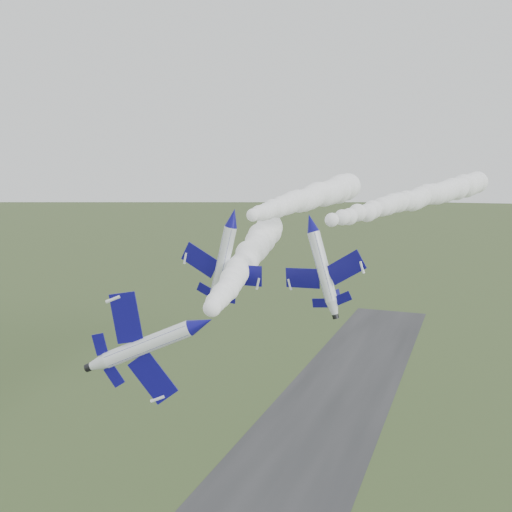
# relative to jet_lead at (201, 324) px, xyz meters

# --- Properties ---
(runway) EXTENTS (24.00, 260.00, 0.04)m
(runway) POSITION_rel_jet_lead_xyz_m (-4.85, 30.95, -35.91)
(runway) COLOR #29292C
(runway) RESTS_ON ground
(jet_lead) EXTENTS (5.30, 12.58, 9.72)m
(jet_lead) POSITION_rel_jet_lead_xyz_m (0.00, 0.00, 0.00)
(jet_lead) COLOR white
(smoke_trail_jet_lead) EXTENTS (21.83, 62.16, 5.09)m
(smoke_trail_jet_lead) POSITION_rel_jet_lead_xyz_m (-8.68, 33.55, 1.44)
(smoke_trail_jet_lead) COLOR white
(jet_pair_left) EXTENTS (11.43, 14.09, 4.20)m
(jet_pair_left) POSITION_rel_jet_lead_xyz_m (-6.96, 22.95, 7.54)
(jet_pair_left) COLOR white
(smoke_trail_jet_pair_left) EXTENTS (8.05, 54.64, 5.56)m
(smoke_trail_jet_pair_left) POSITION_rel_jet_lead_xyz_m (-5.46, 53.61, 8.85)
(smoke_trail_jet_pair_left) COLOR white
(jet_pair_right) EXTENTS (10.41, 12.77, 4.12)m
(jet_pair_right) POSITION_rel_jet_lead_xyz_m (3.77, 21.56, 7.31)
(jet_pair_right) COLOR white
(smoke_trail_jet_pair_right) EXTENTS (21.60, 73.12, 4.87)m
(smoke_trail_jet_pair_right) POSITION_rel_jet_lead_xyz_m (13.28, 60.66, 9.12)
(smoke_trail_jet_pair_right) COLOR white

